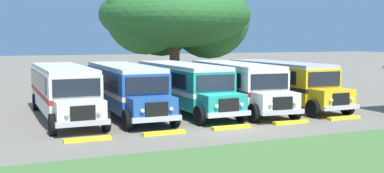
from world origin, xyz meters
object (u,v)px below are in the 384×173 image
Objects in this scene: parked_bus_slot_1 at (125,87)px; broad_shade_tree at (176,17)px; parked_bus_slot_2 at (183,84)px; parked_bus_slot_3 at (236,83)px; parked_bus_slot_4 at (281,81)px; parked_bus_slot_0 at (63,89)px.

parked_bus_slot_1 is 17.12m from broad_shade_tree.
parked_bus_slot_1 is 3.54m from parked_bus_slot_2.
parked_bus_slot_1 is 6.92m from parked_bus_slot_3.
broad_shade_tree is (8.63, 14.00, 4.78)m from parked_bus_slot_1.
parked_bus_slot_4 is 0.73× the size of broad_shade_tree.
parked_bus_slot_4 is at bearing 88.06° from parked_bus_slot_1.
parked_bus_slot_0 is 3.44m from parked_bus_slot_1.
parked_bus_slot_3 and parked_bus_slot_4 have the same top height.
parked_bus_slot_1 is 1.00× the size of parked_bus_slot_2.
parked_bus_slot_0 is at bearing -131.23° from broad_shade_tree.
parked_bus_slot_2 is at bearing -93.44° from parked_bus_slot_4.
parked_bus_slot_1 is at bearing 85.74° from parked_bus_slot_0.
parked_bus_slot_4 is 15.30m from broad_shade_tree.
parked_bus_slot_2 is at bearing 87.13° from parked_bus_slot_0.
parked_bus_slot_1 is 0.73× the size of broad_shade_tree.
parked_bus_slot_3 is 15.46m from broad_shade_tree.
parked_bus_slot_0 is 1.00× the size of parked_bus_slot_1.
parked_bus_slot_4 is (13.71, -0.67, 0.00)m from parked_bus_slot_0.
parked_bus_slot_2 is (6.97, -0.29, 0.00)m from parked_bus_slot_0.
parked_bus_slot_4 is (6.74, -0.38, 0.00)m from parked_bus_slot_2.
broad_shade_tree is (12.07, 13.77, 4.78)m from parked_bus_slot_0.
parked_bus_slot_1 is at bearing -90.69° from parked_bus_slot_3.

